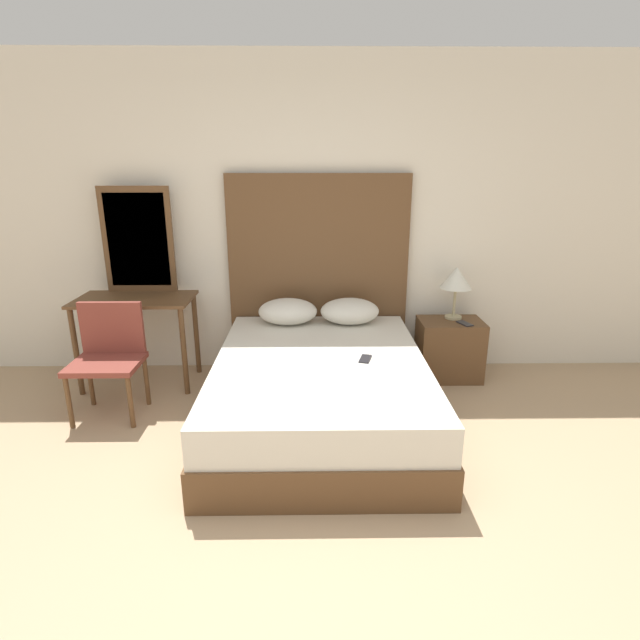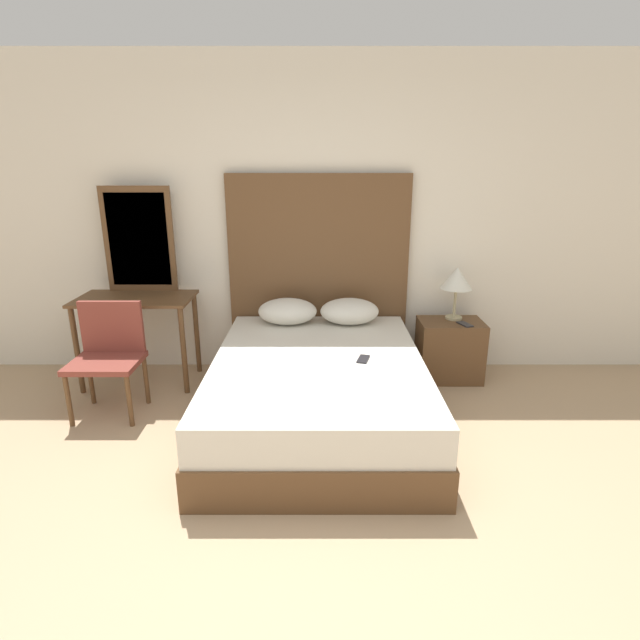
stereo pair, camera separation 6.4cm
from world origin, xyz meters
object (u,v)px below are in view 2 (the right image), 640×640
Objects in this scene: nightstand at (451,350)px; phone_on_bed at (365,359)px; phone_on_nightstand at (467,324)px; chair at (111,350)px; table_lamp at (459,280)px; bed at (320,391)px; vanity_desk at (139,312)px.

phone_on_bed is at bearing -135.22° from nightstand.
phone_on_nightstand is 2.84m from chair.
nightstand is at bearing 44.78° from phone_on_bed.
table_lamp is 2.85m from chair.
bed is 12.40× the size of phone_on_nightstand.
nightstand is at bearing 1.56° from vanity_desk.
phone_on_bed is at bearing -7.07° from chair.
chair is at bearing 172.93° from phone_on_bed.
phone_on_bed is 1.19m from nightstand.
vanity_desk is at bearing 157.91° from phone_on_bed.
vanity_desk reaches higher than nightstand.
table_lamp reaches higher than bed.
phone_on_nightstand is at bearing 38.50° from phone_on_bed.
phone_on_bed is 1.17m from phone_on_nightstand.
table_lamp is at bearing 3.13° from vanity_desk.
phone_on_bed is at bearing -5.70° from bed.
chair reaches higher than phone_on_bed.
table_lamp is 0.39m from phone_on_nightstand.
table_lamp is at bearing 36.26° from bed.
phone_on_bed is 0.30× the size of nightstand.
bed is 1.44m from phone_on_nightstand.
table_lamp reaches higher than phone_on_bed.
table_lamp is 0.54× the size of chair.
nightstand is (0.83, 0.82, -0.25)m from phone_on_bed.
nightstand is 3.29× the size of phone_on_nightstand.
nightstand is 0.65× the size of chair.
chair reaches higher than bed.
phone_on_nightstand is at bearing -72.73° from table_lamp.
phone_on_nightstand is at bearing -0.44° from vanity_desk.
bed is at bearing -7.35° from chair.
vanity_desk is (-1.53, 0.72, 0.38)m from bed.
vanity_desk is 1.13× the size of chair.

